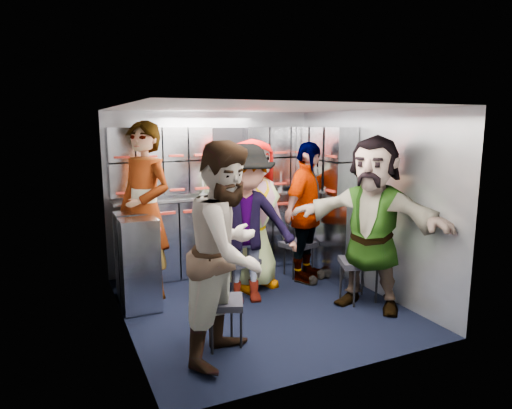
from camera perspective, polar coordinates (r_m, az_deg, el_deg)
name	(u,v)px	position (r m, az deg, el deg)	size (l,w,h in m)	color
floor	(259,305)	(5.08, 0.41, -12.43)	(3.00, 3.00, 0.00)	black
wall_back	(213,191)	(6.15, -5.45, 1.69)	(2.80, 0.04, 2.10)	#9498A1
wall_left	(122,222)	(4.39, -16.42, -2.12)	(0.04, 3.00, 2.10)	#9498A1
wall_right	(368,201)	(5.50, 13.78, 0.44)	(0.04, 3.00, 2.10)	#9498A1
ceiling	(260,108)	(4.69, 0.44, 11.97)	(2.80, 3.00, 0.02)	silver
cart_bank_back	(218,235)	(6.06, -4.71, -3.77)	(2.68, 0.38, 0.99)	#969CA6
cart_bank_left	(137,261)	(5.09, -14.66, -6.80)	(0.38, 0.76, 0.99)	#969CA6
counter	(218,196)	(5.96, -4.78, 1.09)	(2.68, 0.42, 0.03)	silver
locker_bank_back	(216,159)	(5.96, -5.05, 5.68)	(2.68, 0.28, 0.82)	#969CA6
locker_bank_right	(325,159)	(5.93, 8.63, 5.58)	(0.28, 1.00, 0.82)	#969CA6
right_cabinet	(327,236)	(6.01, 8.89, -3.95)	(0.28, 1.20, 1.00)	#969CA6
coffee_niche	(227,160)	(6.08, -3.62, 5.60)	(0.46, 0.16, 0.84)	black
red_latch_strip	(223,209)	(5.80, -4.10, -0.51)	(2.60, 0.02, 0.03)	maroon
jump_seat_near_left	(222,305)	(4.10, -4.30, -12.38)	(0.47, 0.45, 0.43)	black
jump_seat_mid_left	(240,263)	(5.23, -2.03, -7.32)	(0.43, 0.42, 0.43)	black
jump_seat_center	(247,251)	(5.66, -1.10, -5.88)	(0.47, 0.46, 0.44)	black
jump_seat_mid_right	(299,246)	(5.90, 5.34, -5.17)	(0.47, 0.46, 0.45)	black
jump_seat_near_right	(359,265)	(5.17, 12.77, -7.34)	(0.52, 0.50, 0.47)	black
attendant_standing	(145,211)	(5.20, -13.66, -0.80)	(0.72, 0.47, 1.98)	black
attendant_arc_a	(229,252)	(3.77, -3.46, -5.94)	(0.88, 0.69, 1.82)	black
attendant_arc_b	(246,224)	(4.94, -1.27, -2.51)	(1.12, 0.64, 1.74)	black
attendant_arc_c	(253,215)	(5.38, -0.36, -1.26)	(0.87, 0.56, 1.77)	black
attendant_arc_d	(306,212)	(5.64, 6.33, -1.00)	(1.02, 0.42, 1.73)	black
attendant_arc_e	(372,223)	(4.91, 14.26, -2.32)	(1.70, 0.54, 1.84)	black
bottle_left	(149,191)	(5.66, -13.24, 1.68)	(0.06, 0.06, 0.23)	white
bottle_mid	(202,186)	(5.82, -6.73, 2.34)	(0.07, 0.07, 0.27)	white
bottle_right	(280,181)	(6.24, 3.02, 2.93)	(0.06, 0.06, 0.27)	white
cup_left	(137,197)	(5.63, -14.61, 0.93)	(0.08, 0.08, 0.10)	#CAB58E
cup_right	(266,189)	(6.15, 1.23, 1.96)	(0.08, 0.08, 0.09)	#CAB58E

